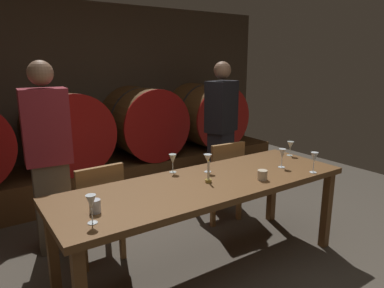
% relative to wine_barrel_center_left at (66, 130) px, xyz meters
% --- Properties ---
extents(ground_plane, '(7.34, 7.34, 0.00)m').
position_rel_wine_barrel_center_left_xyz_m(ground_plane, '(0.53, -2.55, -0.88)').
color(ground_plane, '#4C443A').
extents(back_wall, '(5.65, 0.24, 2.46)m').
position_rel_wine_barrel_center_left_xyz_m(back_wall, '(0.53, 0.55, 0.35)').
color(back_wall, '#473A2D').
rests_on(back_wall, ground).
extents(barrel_shelf, '(5.08, 0.90, 0.41)m').
position_rel_wine_barrel_center_left_xyz_m(barrel_shelf, '(0.53, -0.00, -0.67)').
color(barrel_shelf, brown).
rests_on(barrel_shelf, ground).
extents(wine_barrel_center_left, '(0.96, 0.92, 0.96)m').
position_rel_wine_barrel_center_left_xyz_m(wine_barrel_center_left, '(0.00, 0.00, 0.00)').
color(wine_barrel_center_left, '#513319').
rests_on(wine_barrel_center_left, barrel_shelf).
extents(wine_barrel_center_right, '(0.96, 0.92, 0.96)m').
position_rel_wine_barrel_center_left_xyz_m(wine_barrel_center_right, '(1.04, 0.00, 0.00)').
color(wine_barrel_center_right, brown).
rests_on(wine_barrel_center_right, barrel_shelf).
extents(wine_barrel_far_right, '(0.96, 0.92, 0.96)m').
position_rel_wine_barrel_center_left_xyz_m(wine_barrel_far_right, '(2.12, 0.00, 0.00)').
color(wine_barrel_far_right, brown).
rests_on(wine_barrel_far_right, barrel_shelf).
extents(dining_table, '(2.43, 0.80, 0.77)m').
position_rel_wine_barrel_center_left_xyz_m(dining_table, '(0.50, -2.21, -0.18)').
color(dining_table, brown).
rests_on(dining_table, ground).
extents(chair_left, '(0.41, 0.41, 0.88)m').
position_rel_wine_barrel_center_left_xyz_m(chair_left, '(-0.19, -1.59, -0.39)').
color(chair_left, olive).
rests_on(chair_left, ground).
extents(chair_right, '(0.43, 0.43, 0.88)m').
position_rel_wine_barrel_center_left_xyz_m(chair_right, '(1.19, -1.56, -0.39)').
color(chair_right, olive).
rests_on(chair_right, ground).
extents(guest_left, '(0.40, 0.27, 1.71)m').
position_rel_wine_barrel_center_left_xyz_m(guest_left, '(-0.46, -1.18, 0.00)').
color(guest_left, brown).
rests_on(guest_left, ground).
extents(guest_right, '(0.44, 0.36, 1.70)m').
position_rel_wine_barrel_center_left_xyz_m(guest_right, '(1.50, -1.15, -0.01)').
color(guest_right, black).
rests_on(guest_right, ground).
extents(candle_center, '(0.05, 0.05, 0.20)m').
position_rel_wine_barrel_center_left_xyz_m(candle_center, '(0.50, -2.24, -0.05)').
color(candle_center, olive).
rests_on(candle_center, dining_table).
extents(wine_glass_far_left, '(0.06, 0.06, 0.18)m').
position_rel_wine_barrel_center_left_xyz_m(wine_glass_far_left, '(-0.49, -2.42, 0.02)').
color(wine_glass_far_left, white).
rests_on(wine_glass_far_left, dining_table).
extents(wine_glass_left, '(0.06, 0.06, 0.16)m').
position_rel_wine_barrel_center_left_xyz_m(wine_glass_left, '(0.40, -1.87, 0.01)').
color(wine_glass_left, silver).
rests_on(wine_glass_left, dining_table).
extents(wine_glass_center_left, '(0.07, 0.07, 0.16)m').
position_rel_wine_barrel_center_left_xyz_m(wine_glass_center_left, '(0.65, -2.03, 0.01)').
color(wine_glass_center_left, white).
rests_on(wine_glass_center_left, dining_table).
extents(wine_glass_center_right, '(0.06, 0.06, 0.17)m').
position_rel_wine_barrel_center_left_xyz_m(wine_glass_center_right, '(1.28, -2.29, 0.02)').
color(wine_glass_center_right, white).
rests_on(wine_glass_center_right, dining_table).
extents(wine_glass_right, '(0.06, 0.06, 0.18)m').
position_rel_wine_barrel_center_left_xyz_m(wine_glass_right, '(1.39, -2.55, 0.03)').
color(wine_glass_right, white).
rests_on(wine_glass_right, dining_table).
extents(wine_glass_far_right, '(0.06, 0.06, 0.14)m').
position_rel_wine_barrel_center_left_xyz_m(wine_glass_far_right, '(1.65, -2.07, -0.00)').
color(wine_glass_far_right, silver).
rests_on(wine_glass_far_right, dining_table).
extents(cup_left, '(0.07, 0.07, 0.09)m').
position_rel_wine_barrel_center_left_xyz_m(cup_left, '(-0.43, -2.28, -0.06)').
color(cup_left, silver).
rests_on(cup_left, dining_table).
extents(cup_right, '(0.08, 0.08, 0.08)m').
position_rel_wine_barrel_center_left_xyz_m(cup_right, '(0.90, -2.43, -0.06)').
color(cup_right, beige).
rests_on(cup_right, dining_table).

